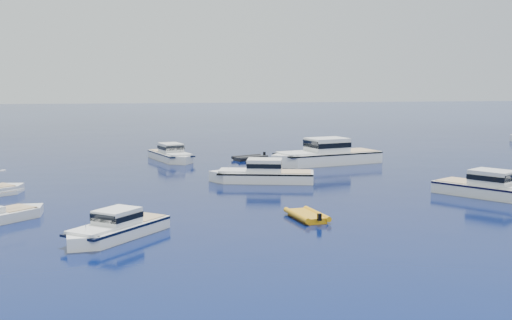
{
  "coord_description": "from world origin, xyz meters",
  "views": [
    {
      "loc": [
        -11.78,
        -33.17,
        9.3
      ],
      "look_at": [
        -3.08,
        22.55,
        2.2
      ],
      "focal_mm": 46.93,
      "sensor_mm": 36.0,
      "label": 1
    }
  ],
  "objects": [
    {
      "name": "motor_cruiser_centre",
      "position": [
        -2.22,
        24.4,
        0.0
      ],
      "size": [
        10.41,
        5.27,
        2.62
      ],
      "primitive_type": null,
      "rotation": [
        0.0,
        0.0,
        1.34
      ],
      "color": "silver",
      "rests_on": "ground"
    },
    {
      "name": "tender_grey_far",
      "position": [
        -1.02,
        40.25,
        0.0
      ],
      "size": [
        4.57,
        3.73,
        0.95
      ],
      "primitive_type": null,
      "rotation": [
        0.0,
        0.0,
        2.03
      ],
      "color": "black",
      "rests_on": "ground"
    },
    {
      "name": "motor_cruiser_left",
      "position": [
        -13.97,
        5.44,
        0.0
      ],
      "size": [
        6.9,
        7.95,
        2.13
      ],
      "primitive_type": null,
      "rotation": [
        0.0,
        0.0,
        2.49
      ],
      "color": "white",
      "rests_on": "ground"
    },
    {
      "name": "motor_cruiser_horizon",
      "position": [
        -9.7,
        40.84,
        0.0
      ],
      "size": [
        5.55,
        9.67,
        2.43
      ],
      "primitive_type": null,
      "rotation": [
        0.0,
        0.0,
        3.46
      ],
      "color": "silver",
      "rests_on": "ground"
    },
    {
      "name": "ground",
      "position": [
        0.0,
        0.0,
        0.0
      ],
      "size": [
        400.0,
        400.0,
        0.0
      ],
      "primitive_type": "plane",
      "color": "#081850",
      "rests_on": "ground"
    },
    {
      "name": "motor_cruiser_distant",
      "position": [
        6.35,
        35.44,
        0.0
      ],
      "size": [
        14.03,
        7.91,
        3.52
      ],
      "primitive_type": null,
      "rotation": [
        0.0,
        0.0,
        1.87
      ],
      "color": "white",
      "rests_on": "ground"
    },
    {
      "name": "motor_cruiser_right",
      "position": [
        14.23,
        14.19,
        0.0
      ],
      "size": [
        8.47,
        10.09,
        2.67
      ],
      "primitive_type": null,
      "rotation": [
        0.0,
        0.0,
        3.76
      ],
      "color": "silver",
      "rests_on": "ground"
    },
    {
      "name": "tender_yellow",
      "position": [
        -1.86,
        8.79,
        0.0
      ],
      "size": [
        2.83,
        4.34,
        0.95
      ],
      "primitive_type": null,
      "rotation": [
        0.0,
        0.0,
        0.17
      ],
      "color": "orange",
      "rests_on": "ground"
    }
  ]
}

